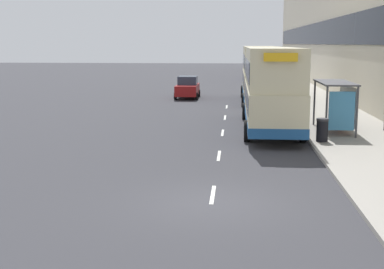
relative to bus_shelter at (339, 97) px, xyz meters
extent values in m
plane|color=#38383D|center=(-5.77, -12.18, -1.88)|extent=(220.00, 220.00, 0.00)
cube|color=#A39E93|center=(0.73, 26.32, -1.81)|extent=(5.00, 93.00, 0.14)
cube|color=beige|center=(4.73, 26.32, 4.28)|extent=(3.00, 93.00, 12.32)
cube|color=black|center=(3.19, 26.32, 3.67)|extent=(0.12, 89.28, 2.22)
cube|color=silver|center=(-5.77, -11.34, -1.87)|extent=(0.12, 2.00, 0.01)
cube|color=silver|center=(-5.77, -5.65, -1.87)|extent=(0.12, 2.00, 0.01)
cube|color=silver|center=(-5.77, 0.04, -1.87)|extent=(0.12, 2.00, 0.01)
cube|color=silver|center=(-5.77, 5.73, -1.87)|extent=(0.12, 2.00, 0.01)
cube|color=silver|center=(-5.77, 11.42, -1.87)|extent=(0.12, 2.00, 0.01)
cube|color=#4C4C51|center=(-0.17, 0.35, 0.70)|extent=(1.60, 4.20, 0.08)
cylinder|color=#4C4C51|center=(-0.87, -1.65, -0.54)|extent=(0.10, 0.10, 2.40)
cylinder|color=#4C4C51|center=(-0.87, 2.35, -0.54)|extent=(0.10, 0.10, 2.40)
cylinder|color=#4C4C51|center=(0.53, -1.65, -0.54)|extent=(0.10, 0.10, 2.40)
cylinder|color=#4C4C51|center=(0.53, 2.35, -0.54)|extent=(0.10, 0.10, 2.40)
cube|color=#99A8B2|center=(0.50, 0.35, -0.42)|extent=(0.04, 3.68, 1.92)
cube|color=#3F8CBF|center=(-0.17, -1.59, -0.49)|extent=(1.19, 0.10, 1.82)
cube|color=maroon|center=(0.07, 0.35, -1.29)|extent=(0.36, 2.80, 0.08)
cube|color=beige|center=(-3.30, 1.22, -0.45)|extent=(2.55, 11.37, 1.85)
cube|color=beige|center=(-3.30, 1.22, 1.45)|extent=(2.50, 11.03, 1.95)
cube|color=#1E518C|center=(-3.30, 1.22, -1.15)|extent=(2.58, 11.43, 0.45)
cube|color=#2D3847|center=(-3.30, 1.22, -0.08)|extent=(2.58, 10.69, 0.81)
cube|color=#2D3847|center=(-3.30, 1.22, 1.35)|extent=(2.55, 10.69, 0.94)
cube|color=yellow|center=(-3.30, -4.44, 2.07)|extent=(1.40, 0.08, 0.36)
cylinder|color=black|center=(-4.57, 5.09, -1.38)|extent=(0.30, 1.00, 1.00)
cylinder|color=black|center=(-2.02, 5.09, -1.38)|extent=(0.30, 1.00, 1.00)
cylinder|color=black|center=(-4.57, -2.30, -1.38)|extent=(0.30, 1.00, 1.00)
cylinder|color=black|center=(-2.02, -2.30, -1.38)|extent=(0.30, 1.00, 1.00)
cube|color=beige|center=(-3.29, 14.86, -0.45)|extent=(2.55, 10.85, 1.85)
cube|color=beige|center=(-3.29, 14.86, 1.45)|extent=(2.50, 10.52, 1.95)
cube|color=#1E518C|center=(-3.29, 14.86, -1.15)|extent=(2.58, 10.90, 0.45)
cube|color=#2D3847|center=(-3.29, 14.86, -0.08)|extent=(2.58, 10.20, 0.81)
cube|color=#2D3847|center=(-3.29, 14.86, 1.35)|extent=(2.55, 10.20, 0.94)
cube|color=yellow|center=(-3.29, 9.45, 2.07)|extent=(1.40, 0.08, 0.36)
cylinder|color=black|center=(-4.56, 18.54, -1.38)|extent=(0.30, 1.00, 1.00)
cylinder|color=black|center=(-2.01, 18.54, -1.38)|extent=(0.30, 1.00, 1.00)
cylinder|color=black|center=(-4.56, 11.49, -1.38)|extent=(0.30, 1.00, 1.00)
cylinder|color=black|center=(-2.01, 11.49, -1.38)|extent=(0.30, 1.00, 1.00)
cube|color=maroon|center=(-9.16, 17.39, -1.16)|extent=(1.73, 4.26, 0.84)
cube|color=#2D3847|center=(-9.16, 17.60, -0.39)|extent=(1.52, 2.04, 0.69)
cylinder|color=black|center=(-8.29, 16.07, -1.58)|extent=(0.20, 0.60, 0.60)
cylinder|color=black|center=(-10.02, 16.07, -1.58)|extent=(0.20, 0.60, 0.60)
cylinder|color=black|center=(-8.29, 18.71, -1.58)|extent=(0.20, 0.60, 0.60)
cylinder|color=black|center=(-10.02, 18.71, -1.58)|extent=(0.20, 0.60, 0.60)
cube|color=navy|center=(-3.13, 40.88, -1.19)|extent=(1.81, 4.33, 0.78)
cube|color=#2D3847|center=(-3.13, 40.67, -0.48)|extent=(1.59, 2.08, 0.63)
cylinder|color=black|center=(-4.03, 42.22, -1.58)|extent=(0.20, 0.60, 0.60)
cylinder|color=black|center=(-2.22, 42.22, -1.58)|extent=(0.20, 0.60, 0.60)
cylinder|color=black|center=(-4.03, 39.54, -1.58)|extent=(0.20, 0.60, 0.60)
cylinder|color=black|center=(-2.22, 39.54, -1.58)|extent=(0.20, 0.60, 0.60)
cylinder|color=#23232D|center=(0.73, 4.24, -1.36)|extent=(0.26, 0.26, 0.75)
cylinder|color=#337260|center=(0.73, 4.24, -0.67)|extent=(0.31, 0.31, 0.63)
sphere|color=tan|center=(0.73, 4.24, -0.25)|extent=(0.20, 0.20, 0.20)
cylinder|color=#23232D|center=(0.55, 1.25, -1.32)|extent=(0.28, 0.28, 0.83)
cylinder|color=navy|center=(0.55, 1.25, -0.56)|extent=(0.35, 0.35, 0.69)
sphere|color=tan|center=(0.55, 1.25, -0.10)|extent=(0.22, 0.22, 0.22)
cylinder|color=black|center=(-1.22, -2.80, -1.26)|extent=(0.52, 0.52, 0.95)
cylinder|color=#2D2D33|center=(-1.22, -2.80, -0.74)|extent=(0.55, 0.55, 0.10)
camera|label=1|loc=(-5.12, -26.92, 2.63)|focal=50.00mm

